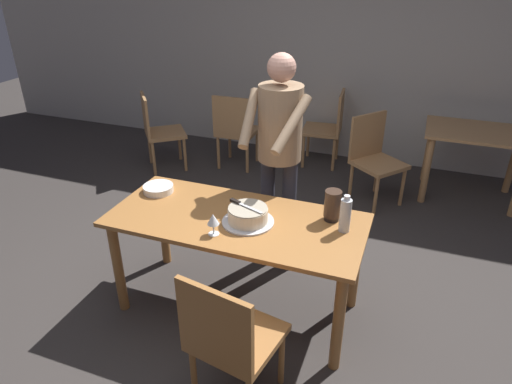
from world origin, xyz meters
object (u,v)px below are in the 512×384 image
at_px(cake_knife, 240,203).
at_px(person_cutting_cake, 279,143).
at_px(main_dining_table, 237,233).
at_px(cake_on_platter, 248,216).
at_px(wine_glass_near, 213,220).
at_px(background_chair_3, 328,126).
at_px(hurricane_lamp, 332,205).
at_px(chair_near_side, 230,338).
at_px(water_bottle, 345,215).
at_px(background_table, 475,146).
at_px(background_chair_1, 158,129).
at_px(plate_stack, 158,189).
at_px(background_chair_0, 374,156).
at_px(background_chair_2, 235,128).

distance_m(cake_knife, person_cutting_cake, 0.63).
bearing_deg(main_dining_table, cake_on_platter, -13.46).
relative_size(wine_glass_near, person_cutting_cake, 0.08).
height_order(person_cutting_cake, background_chair_3, person_cutting_cake).
relative_size(main_dining_table, background_chair_3, 1.89).
distance_m(cake_on_platter, hurricane_lamp, 0.55).
bearing_deg(wine_glass_near, chair_near_side, -58.08).
distance_m(water_bottle, background_table, 2.52).
height_order(cake_knife, background_chair_3, background_chair_3).
bearing_deg(background_chair_1, water_bottle, -36.66).
height_order(hurricane_lamp, background_chair_1, hurricane_lamp).
xyz_separation_m(plate_stack, water_bottle, (1.38, -0.06, 0.09)).
xyz_separation_m(cake_on_platter, cake_knife, (-0.07, 0.03, 0.06)).
distance_m(main_dining_table, background_chair_0, 2.12).
distance_m(cake_on_platter, water_bottle, 0.62).
bearing_deg(wine_glass_near, main_dining_table, 76.02).
xyz_separation_m(cake_on_platter, person_cutting_cake, (0.01, 0.61, 0.27)).
bearing_deg(background_chair_1, wine_glass_near, -51.33).
bearing_deg(background_chair_1, plate_stack, -58.10).
distance_m(water_bottle, background_chair_3, 2.77).
distance_m(hurricane_lamp, background_chair_2, 2.63).
bearing_deg(cake_knife, cake_on_platter, -20.62).
distance_m(plate_stack, background_table, 3.23).
height_order(hurricane_lamp, chair_near_side, hurricane_lamp).
bearing_deg(cake_knife, chair_near_side, -71.91).
distance_m(main_dining_table, background_table, 2.91).
bearing_deg(background_chair_2, hurricane_lamp, -53.14).
height_order(cake_knife, background_chair_2, background_chair_2).
bearing_deg(background_table, cake_on_platter, -121.71).
bearing_deg(water_bottle, person_cutting_cake, 140.28).
height_order(plate_stack, wine_glass_near, wine_glass_near).
relative_size(hurricane_lamp, person_cutting_cake, 0.12).
xyz_separation_m(water_bottle, background_chair_3, (-0.66, 2.66, -0.37)).
distance_m(plate_stack, person_cutting_cake, 0.95).
distance_m(cake_knife, wine_glass_near, 0.24).
bearing_deg(person_cutting_cake, background_chair_3, 91.82).
height_order(water_bottle, background_chair_1, water_bottle).
bearing_deg(background_chair_1, background_chair_3, 23.63).
distance_m(person_cutting_cake, chair_near_side, 1.48).
xyz_separation_m(background_chair_1, background_chair_2, (0.84, 0.33, 0.00)).
bearing_deg(water_bottle, background_chair_0, 90.89).
bearing_deg(chair_near_side, cake_knife, 108.09).
xyz_separation_m(cake_knife, background_chair_2, (-0.99, 2.28, -0.37)).
bearing_deg(background_chair_1, background_chair_0, 1.28).
xyz_separation_m(wine_glass_near, background_chair_1, (-1.75, 2.18, -0.36)).
relative_size(water_bottle, background_chair_2, 0.28).
bearing_deg(background_chair_0, plate_stack, -125.95).
height_order(main_dining_table, cake_knife, cake_knife).
relative_size(person_cutting_cake, background_chair_1, 1.91).
relative_size(wine_glass_near, water_bottle, 0.58).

